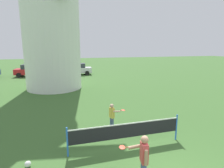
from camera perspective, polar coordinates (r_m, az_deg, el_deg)
The scene contains 6 objects.
tennis_net at distance 7.34m, azimuth 4.47°, elevation -14.15°, with size 4.49×0.06×1.10m.
player_near at distance 5.64m, azimuth 9.56°, elevation -21.15°, with size 0.77×0.68×1.45m.
player_far at distance 8.85m, azimuth 0.09°, elevation -9.41°, with size 0.78×0.40×1.23m.
stray_ball at distance 7.11m, azimuth -24.44°, elevation -21.47°, with size 0.20×0.20×0.20m, color silver.
parked_car_red at distance 26.61m, azimuth -23.49°, elevation 3.92°, with size 4.15×2.17×1.56m.
parked_car_silver at distance 26.24m, azimuth -10.63°, elevation 4.58°, with size 4.00×2.16×1.56m.
Camera 1 is at (-2.82, -4.09, 3.85)m, focal length 29.79 mm.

